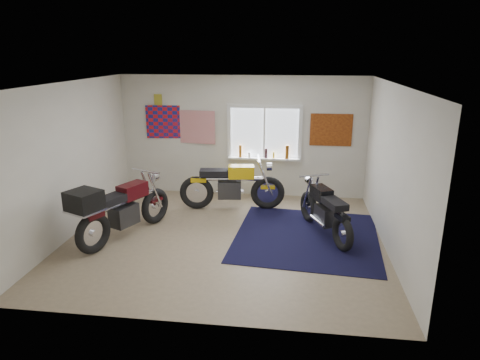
# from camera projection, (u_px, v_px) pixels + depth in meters

# --- Properties ---
(ground) EXTENTS (5.50, 5.50, 0.00)m
(ground) POSITION_uv_depth(u_px,v_px,m) (225.00, 238.00, 7.62)
(ground) COLOR #9E896B
(ground) RESTS_ON ground
(room_shell) EXTENTS (5.50, 5.50, 5.50)m
(room_shell) POSITION_uv_depth(u_px,v_px,m) (224.00, 148.00, 7.14)
(room_shell) COLOR white
(room_shell) RESTS_ON ground
(navy_rug) EXTENTS (2.70, 2.80, 0.01)m
(navy_rug) POSITION_uv_depth(u_px,v_px,m) (306.00, 236.00, 7.67)
(navy_rug) COLOR black
(navy_rug) RESTS_ON ground
(window_assembly) EXTENTS (1.66, 0.17, 1.26)m
(window_assembly) POSITION_uv_depth(u_px,v_px,m) (264.00, 137.00, 9.50)
(window_assembly) COLOR white
(window_assembly) RESTS_ON room_shell
(oil_bottles) EXTENTS (1.13, 0.09, 0.30)m
(oil_bottles) POSITION_uv_depth(u_px,v_px,m) (268.00, 152.00, 9.52)
(oil_bottles) COLOR #8F5014
(oil_bottles) RESTS_ON window_assembly
(flag_display) EXTENTS (1.60, 0.10, 1.17)m
(flag_display) POSITION_uv_depth(u_px,v_px,m) (158.00, 100.00, 9.58)
(flag_display) COLOR red
(flag_display) RESTS_ON room_shell
(triumph_poster) EXTENTS (0.90, 0.03, 0.70)m
(triumph_poster) POSITION_uv_depth(u_px,v_px,m) (331.00, 130.00, 9.29)
(triumph_poster) COLOR #A54C14
(triumph_poster) RESTS_ON room_shell
(yellow_triumph) EXTENTS (2.20, 0.66, 1.11)m
(yellow_triumph) POSITION_uv_depth(u_px,v_px,m) (232.00, 186.00, 8.91)
(yellow_triumph) COLOR black
(yellow_triumph) RESTS_ON ground
(black_chrome_bike) EXTENTS (0.91, 1.84, 1.00)m
(black_chrome_bike) POSITION_uv_depth(u_px,v_px,m) (325.00, 212.00, 7.65)
(black_chrome_bike) COLOR black
(black_chrome_bike) RESTS_ON navy_rug
(maroon_tourer) EXTENTS (1.19, 2.11, 1.11)m
(maroon_tourer) POSITION_uv_depth(u_px,v_px,m) (118.00, 209.00, 7.38)
(maroon_tourer) COLOR black
(maroon_tourer) RESTS_ON ground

